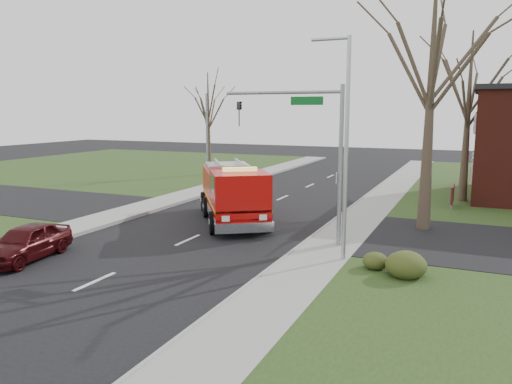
% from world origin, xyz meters
% --- Properties ---
extents(ground, '(120.00, 120.00, 0.00)m').
position_xyz_m(ground, '(0.00, 0.00, 0.00)').
color(ground, black).
rests_on(ground, ground).
extents(sidewalk_right, '(2.40, 80.00, 0.15)m').
position_xyz_m(sidewalk_right, '(6.20, 0.00, 0.07)').
color(sidewalk_right, gray).
rests_on(sidewalk_right, ground).
extents(sidewalk_left, '(2.40, 80.00, 0.15)m').
position_xyz_m(sidewalk_left, '(-6.20, 0.00, 0.07)').
color(sidewalk_left, gray).
rests_on(sidewalk_left, ground).
extents(health_center_sign, '(0.12, 2.00, 1.40)m').
position_xyz_m(health_center_sign, '(10.50, 12.50, 0.88)').
color(health_center_sign, '#471018').
rests_on(health_center_sign, ground).
extents(hedge_corner, '(2.80, 2.00, 0.90)m').
position_xyz_m(hedge_corner, '(9.00, -1.00, 0.58)').
color(hedge_corner, '#344017').
rests_on(hedge_corner, lawn_right).
extents(bare_tree_near, '(6.00, 6.00, 12.00)m').
position_xyz_m(bare_tree_near, '(9.50, 6.00, 7.41)').
color(bare_tree_near, '#3D2E24').
rests_on(bare_tree_near, ground).
extents(bare_tree_far, '(5.25, 5.25, 10.50)m').
position_xyz_m(bare_tree_far, '(11.00, 15.00, 6.49)').
color(bare_tree_far, '#3D2E24').
rests_on(bare_tree_far, ground).
extents(bare_tree_left, '(4.50, 4.50, 9.00)m').
position_xyz_m(bare_tree_left, '(-10.00, 20.00, 5.56)').
color(bare_tree_left, '#3D2E24').
rests_on(bare_tree_left, ground).
extents(traffic_signal_mast, '(5.29, 0.18, 6.80)m').
position_xyz_m(traffic_signal_mast, '(5.21, 1.50, 4.71)').
color(traffic_signal_mast, gray).
rests_on(traffic_signal_mast, ground).
extents(streetlight_pole, '(1.48, 0.16, 8.40)m').
position_xyz_m(streetlight_pole, '(7.14, -0.50, 4.55)').
color(streetlight_pole, '#B7BABF').
rests_on(streetlight_pole, ground).
extents(utility_pole_far, '(0.14, 0.14, 7.00)m').
position_xyz_m(utility_pole_far, '(-6.80, 14.00, 3.50)').
color(utility_pole_far, gray).
rests_on(utility_pole_far, ground).
extents(fire_engine, '(6.50, 7.91, 3.13)m').
position_xyz_m(fire_engine, '(0.17, 4.29, 1.42)').
color(fire_engine, '#B60908').
rests_on(fire_engine, ground).
extents(parked_car_maroon, '(2.24, 4.30, 1.40)m').
position_xyz_m(parked_car_maroon, '(-4.20, -5.04, 0.70)').
color(parked_car_maroon, '#38090B').
rests_on(parked_car_maroon, ground).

